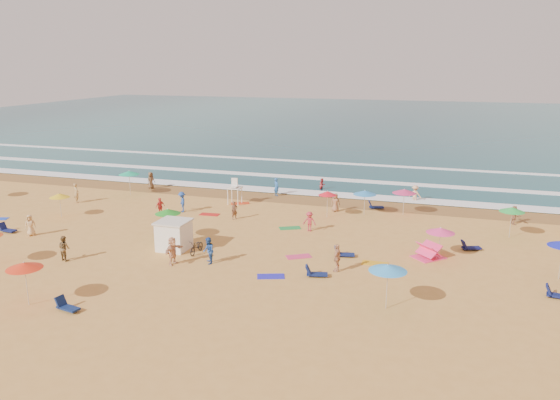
% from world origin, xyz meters
% --- Properties ---
extents(ground, '(220.00, 220.00, 0.00)m').
position_xyz_m(ground, '(0.00, 0.00, 0.00)').
color(ground, gold).
rests_on(ground, ground).
extents(ocean, '(220.00, 140.00, 0.18)m').
position_xyz_m(ocean, '(0.00, 84.00, 0.00)').
color(ocean, '#0C4756').
rests_on(ocean, ground).
extents(wet_sand, '(220.00, 220.00, 0.00)m').
position_xyz_m(wet_sand, '(0.00, 12.50, 0.01)').
color(wet_sand, olive).
rests_on(wet_sand, ground).
extents(surf_foam, '(200.00, 18.70, 0.05)m').
position_xyz_m(surf_foam, '(0.00, 21.32, 0.10)').
color(surf_foam, white).
rests_on(surf_foam, ground).
extents(cabana, '(2.00, 2.00, 2.00)m').
position_xyz_m(cabana, '(-3.49, -4.20, 1.00)').
color(cabana, white).
rests_on(cabana, ground).
extents(cabana_roof, '(2.20, 2.20, 0.12)m').
position_xyz_m(cabana_roof, '(-3.49, -4.20, 2.06)').
color(cabana_roof, silver).
rests_on(cabana_roof, cabana).
extents(bicycle, '(0.66, 1.84, 0.96)m').
position_xyz_m(bicycle, '(-1.59, -4.50, 0.48)').
color(bicycle, black).
rests_on(bicycle, ground).
extents(lifeguard_stand, '(1.20, 1.20, 2.10)m').
position_xyz_m(lifeguard_stand, '(-4.13, 8.90, 1.05)').
color(lifeguard_stand, white).
rests_on(lifeguard_stand, ground).
extents(beach_umbrellas, '(58.28, 26.72, 0.77)m').
position_xyz_m(beach_umbrellas, '(1.86, -0.14, 2.18)').
color(beach_umbrellas, green).
rests_on(beach_umbrellas, ground).
extents(loungers, '(51.48, 26.79, 0.34)m').
position_xyz_m(loungers, '(9.13, -1.43, 0.17)').
color(loungers, '#101852').
rests_on(loungers, ground).
extents(towels, '(52.49, 24.05, 0.03)m').
position_xyz_m(towels, '(-1.80, -0.98, 0.01)').
color(towels, '#D6441A').
rests_on(towels, ground).
extents(popup_tents, '(18.88, 6.80, 1.20)m').
position_xyz_m(popup_tents, '(22.12, 1.71, 0.60)').
color(popup_tents, '#FA3777').
rests_on(popup_tents, ground).
extents(beachgoers, '(39.73, 26.19, 2.14)m').
position_xyz_m(beachgoers, '(-0.66, 3.36, 0.83)').
color(beachgoers, '#2660B4').
rests_on(beachgoers, ground).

